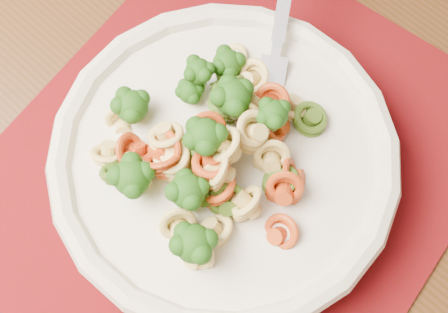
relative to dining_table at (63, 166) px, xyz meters
name	(u,v)px	position (x,y,z in m)	size (l,w,h in m)	color
dining_table	(63,166)	(0.00, 0.00, 0.00)	(1.51, 1.29, 0.72)	#4E2B15
placemat	(214,193)	(0.12, -0.12, 0.11)	(0.46, 0.36, 0.00)	#650415
pasta_bowl	(224,161)	(0.14, -0.11, 0.14)	(0.28, 0.28, 0.05)	white
pasta_broccoli_heap	(224,154)	(0.14, -0.11, 0.16)	(0.23, 0.23, 0.06)	#E1BB6F
fork	(273,72)	(0.20, -0.06, 0.15)	(0.19, 0.02, 0.01)	silver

